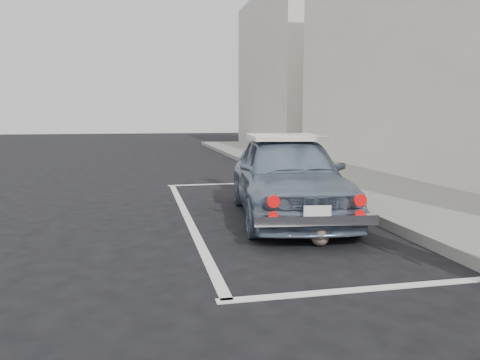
# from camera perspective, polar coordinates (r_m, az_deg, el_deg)

# --- Properties ---
(ground) EXTENTS (80.00, 80.00, 0.00)m
(ground) POSITION_cam_1_polar(r_m,az_deg,el_deg) (4.92, 7.89, -11.41)
(ground) COLOR black
(ground) RESTS_ON ground
(sidewalk) EXTENTS (2.80, 40.00, 0.15)m
(sidewalk) POSITION_cam_1_polar(r_m,az_deg,el_deg) (8.13, 24.56, -3.82)
(sidewalk) COLOR slate
(sidewalk) RESTS_ON ground
(building_far) EXTENTS (3.50, 10.00, 8.00)m
(building_far) POSITION_cam_1_polar(r_m,az_deg,el_deg) (25.74, 6.11, 13.11)
(building_far) COLOR beige
(building_far) RESTS_ON ground
(pline_rear) EXTENTS (3.00, 0.12, 0.01)m
(pline_rear) POSITION_cam_1_polar(r_m,az_deg,el_deg) (4.69, 15.94, -12.60)
(pline_rear) COLOR silver
(pline_rear) RESTS_ON ground
(pline_front) EXTENTS (3.00, 0.12, 0.01)m
(pline_front) POSITION_cam_1_polar(r_m,az_deg,el_deg) (11.18, -1.10, -0.45)
(pline_front) COLOR silver
(pline_front) RESTS_ON ground
(pline_side) EXTENTS (0.12, 7.00, 0.01)m
(pline_side) POSITION_cam_1_polar(r_m,az_deg,el_deg) (7.57, -6.45, -4.51)
(pline_side) COLOR silver
(pline_side) RESTS_ON ground
(retro_coupe) EXTENTS (2.08, 4.11, 1.34)m
(retro_coupe) POSITION_cam_1_polar(r_m,az_deg,el_deg) (7.48, 5.81, 0.59)
(retro_coupe) COLOR slate
(retro_coupe) RESTS_ON ground
(cat) EXTENTS (0.32, 0.48, 0.27)m
(cat) POSITION_cam_1_polar(r_m,az_deg,el_deg) (5.98, 9.73, -6.75)
(cat) COLOR brown
(cat) RESTS_ON ground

